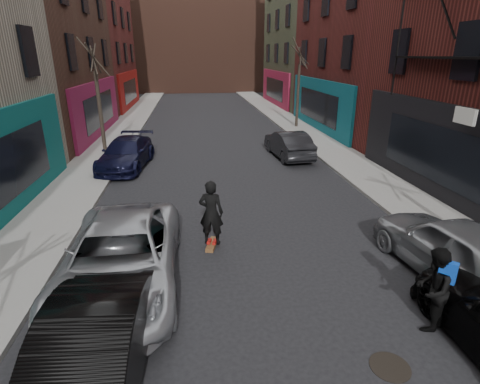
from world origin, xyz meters
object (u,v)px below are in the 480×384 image
object	(u,v)px
tree_right_far	(299,78)
skateboarder	(211,213)
parked_right_end	(288,144)
parked_left_far	(121,258)
tree_left_far	(98,90)
parked_left_end	(126,153)
parked_right_far	(455,249)
pedestrian	(433,289)
skateboard	(212,244)
manhole	(390,367)
parked_left_mid	(89,358)

from	to	relation	value
tree_right_far	skateboarder	size ratio (longest dim) A/B	3.67
tree_right_far	parked_right_end	distance (m)	8.93
parked_left_far	tree_left_far	bearing A→B (deg)	102.55
parked_left_far	parked_left_end	bearing A→B (deg)	97.44
parked_right_far	parked_right_end	xyz separation A→B (m)	(-1.08, 11.57, -0.08)
tree_left_far	pedestrian	size ratio (longest dim) A/B	3.78
skateboard	manhole	world-z (taller)	skateboard
skateboard	manhole	bearing A→B (deg)	-44.58
skateboarder	pedestrian	distance (m)	5.61
parked_left_mid	parked_right_end	distance (m)	15.46
manhole	parked_right_far	bearing A→B (deg)	40.94
manhole	tree_right_far	bearing A→B (deg)	78.62
parked_right_end	skateboarder	world-z (taller)	skateboarder
parked_left_mid	parked_right_far	bearing A→B (deg)	19.53
tree_left_far	parked_left_mid	world-z (taller)	tree_left_far
tree_right_far	parked_right_end	xyz separation A→B (m)	(-2.68, -8.04, -2.83)
tree_right_far	parked_left_far	size ratio (longest dim) A/B	1.23
parked_right_end	parked_left_mid	bearing A→B (deg)	59.52
tree_right_far	parked_right_far	world-z (taller)	tree_right_far
manhole	parked_left_end	bearing A→B (deg)	115.75
parked_left_far	parked_right_far	distance (m)	7.82
parked_right_end	tree_right_far	bearing A→B (deg)	-113.16
parked_left_far	skateboarder	xyz separation A→B (m)	(2.15, 1.71, 0.26)
tree_right_far	pedestrian	bearing A→B (deg)	-98.59
tree_right_far	skateboarder	xyz separation A→B (m)	(-7.25, -17.29, -2.50)
skateboarder	manhole	bearing A→B (deg)	135.42
parked_left_mid	manhole	distance (m)	5.01
skateboarder	parked_left_end	bearing A→B (deg)	-52.04
tree_left_far	skateboarder	world-z (taller)	tree_left_far
parked_right_end	pedestrian	distance (m)	13.14
parked_left_end	pedestrian	world-z (taller)	pedestrian
tree_right_far	skateboarder	bearing A→B (deg)	-112.74
tree_left_far	tree_right_far	size ratio (longest dim) A/B	0.96
pedestrian	tree_left_far	bearing A→B (deg)	-102.11
parked_left_far	pedestrian	size ratio (longest dim) A/B	3.21
parked_left_mid	skateboard	world-z (taller)	parked_left_mid
parked_left_mid	manhole	bearing A→B (deg)	1.44
tree_right_far	skateboard	world-z (taller)	tree_right_far
tree_right_far	manhole	world-z (taller)	tree_right_far
parked_right_end	pedestrian	bearing A→B (deg)	83.03
parked_right_end	pedestrian	xyz separation A→B (m)	(-0.52, -13.13, 0.17)
parked_left_end	pedestrian	bearing A→B (deg)	-50.92
skateboarder	pedestrian	size ratio (longest dim) A/B	1.08
tree_left_far	parked_left_end	size ratio (longest dim) A/B	1.37
pedestrian	manhole	distance (m)	1.76
pedestrian	skateboard	bearing A→B (deg)	-87.11
parked_right_far	pedestrian	size ratio (longest dim) A/B	2.65
tree_right_far	parked_left_end	xyz separation A→B (m)	(-10.80, -8.89, -2.84)
tree_left_far	parked_left_mid	bearing A→B (deg)	-79.35
parked_left_mid	manhole	xyz separation A→B (m)	(4.96, -0.12, -0.71)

